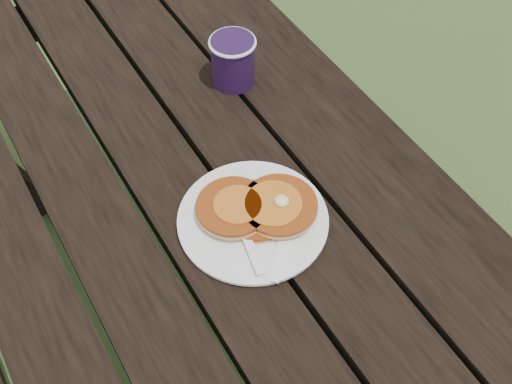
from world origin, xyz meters
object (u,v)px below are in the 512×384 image
picnic_table (176,265)px  pancake_stack (258,207)px  plate (253,220)px  coffee_cup (233,59)px

picnic_table → pancake_stack: pancake_stack is taller
picnic_table → pancake_stack: size_ratio=8.84×
plate → coffee_cup: coffee_cup is taller
plate → coffee_cup: size_ratio=2.45×
plate → pancake_stack: pancake_stack is taller
plate → pancake_stack: (0.01, 0.01, 0.02)m
picnic_table → plate: (0.08, -0.22, 0.39)m
picnic_table → coffee_cup: 0.51m
pancake_stack → coffee_cup: bearing=67.1°
picnic_table → coffee_cup: coffee_cup is taller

